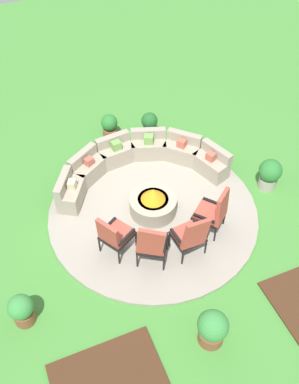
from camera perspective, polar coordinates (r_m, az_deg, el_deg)
ground_plane at (r=9.31m, az=0.47°, el=-2.73°), size 24.00×24.00×0.00m
patio_circle at (r=9.29m, az=0.47°, el=-2.61°), size 4.50×4.50×0.06m
mulch_bed_left at (r=7.51m, az=-5.33°, el=-23.86°), size 1.78×1.31×0.04m
fire_pit at (r=9.08m, az=0.48°, el=-1.45°), size 1.00×1.00×0.66m
curved_stone_bench at (r=9.94m, az=-1.67°, el=4.11°), size 3.97×1.93×0.69m
lounge_chair_front_left at (r=8.21m, az=-4.73°, el=-5.60°), size 0.76×0.75×1.02m
lounge_chair_front_right at (r=8.00m, az=0.30°, el=-6.83°), size 0.74×0.76×1.16m
lounge_chair_back_left at (r=8.19m, az=5.51°, el=-5.70°), size 0.64×0.60×1.08m
lounge_chair_back_right at (r=8.61m, az=8.54°, el=-2.53°), size 0.78×0.81×1.11m
potted_plant_0 at (r=9.90m, az=15.67°, el=2.40°), size 0.52×0.52×0.77m
potted_plant_1 at (r=7.89m, az=-16.61°, el=-14.71°), size 0.44×0.44×0.69m
potted_plant_2 at (r=11.00m, az=-5.32°, el=8.78°), size 0.41×0.41×0.65m
potted_plant_3 at (r=7.47m, az=8.39°, el=-17.41°), size 0.53×0.53×0.76m
potted_plant_4 at (r=10.96m, az=-0.01°, el=9.04°), size 0.41×0.41×0.68m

